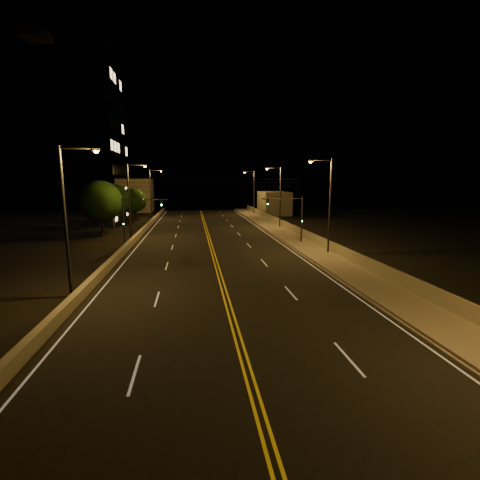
{
  "coord_description": "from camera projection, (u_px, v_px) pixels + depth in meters",
  "views": [
    {
      "loc": [
        -2.05,
        -11.71,
        7.62
      ],
      "look_at": [
        2.0,
        18.0,
        2.5
      ],
      "focal_mm": 26.0,
      "sensor_mm": 36.0,
      "label": 1
    }
  ],
  "objects": [
    {
      "name": "streetlight_4",
      "position": [
        69.0,
        213.0,
        22.27
      ],
      "size": [
        2.55,
        0.28,
        9.78
      ],
      "color": "#2D2D33",
      "rests_on": "ground"
    },
    {
      "name": "streetlight_3",
      "position": [
        253.0,
        190.0,
        78.32
      ],
      "size": [
        2.55,
        0.28,
        9.78
      ],
      "color": "#2D2D33",
      "rests_on": "ground"
    },
    {
      "name": "parapet_wall",
      "position": [
        343.0,
        251.0,
        34.05
      ],
      "size": [
        0.3,
        120.0,
        1.0
      ],
      "primitive_type": "cube",
      "color": "gray",
      "rests_on": "sidewalk"
    },
    {
      "name": "parapet_rail",
      "position": [
        343.0,
        246.0,
        33.96
      ],
      "size": [
        0.06,
        120.0,
        0.06
      ],
      "primitive_type": "cylinder",
      "rotation": [
        1.57,
        0.0,
        0.0
      ],
      "color": "black",
      "rests_on": "parapet_wall"
    },
    {
      "name": "curb",
      "position": [
        308.0,
        260.0,
        33.7
      ],
      "size": [
        0.14,
        120.0,
        0.15
      ],
      "primitive_type": "cube",
      "color": "slate",
      "rests_on": "ground"
    },
    {
      "name": "distant_building_left",
      "position": [
        136.0,
        195.0,
        86.12
      ],
      "size": [
        8.0,
        8.0,
        8.14
      ],
      "primitive_type": "cube",
      "color": "gray",
      "rests_on": "ground"
    },
    {
      "name": "traffic_signal_right",
      "position": [
        294.0,
        214.0,
        41.71
      ],
      "size": [
        5.11,
        0.31,
        5.72
      ],
      "color": "#2D2D33",
      "rests_on": "ground"
    },
    {
      "name": "tree_2",
      "position": [
        131.0,
        201.0,
        64.04
      ],
      "size": [
        4.63,
        4.63,
        6.27
      ],
      "color": "black",
      "rests_on": "ground"
    },
    {
      "name": "distant_building_right",
      "position": [
        274.0,
        203.0,
        79.71
      ],
      "size": [
        6.0,
        10.0,
        5.16
      ],
      "primitive_type": "cube",
      "color": "gray",
      "rests_on": "ground"
    },
    {
      "name": "overhead_wires",
      "position": [
        210.0,
        183.0,
        40.56
      ],
      "size": [
        22.0,
        0.03,
        0.83
      ],
      "color": "black"
    },
    {
      "name": "ground",
      "position": [
        252.0,
        387.0,
        12.99
      ],
      "size": [
        160.0,
        160.0,
        0.0
      ],
      "primitive_type": "plane",
      "color": "black",
      "rests_on": "ground"
    },
    {
      "name": "sidewalk",
      "position": [
        326.0,
        258.0,
        33.94
      ],
      "size": [
        3.6,
        120.0,
        0.3
      ],
      "primitive_type": "cube",
      "color": "slate",
      "rests_on": "ground"
    },
    {
      "name": "lane_markings",
      "position": [
        216.0,
        263.0,
        32.45
      ],
      "size": [
        17.32,
        116.0,
        0.0
      ],
      "color": "silver",
      "rests_on": "road"
    },
    {
      "name": "jersey_barrier",
      "position": [
        111.0,
        263.0,
        31.21
      ],
      "size": [
        0.45,
        120.0,
        0.74
      ],
      "primitive_type": "cube",
      "color": "gray",
      "rests_on": "ground"
    },
    {
      "name": "building_tower",
      "position": [
        44.0,
        136.0,
        57.68
      ],
      "size": [
        24.0,
        15.0,
        31.05
      ],
      "color": "gray",
      "rests_on": "ground"
    },
    {
      "name": "streetlight_1",
      "position": [
        328.0,
        201.0,
        35.19
      ],
      "size": [
        2.55,
        0.28,
        9.78
      ],
      "color": "#2D2D33",
      "rests_on": "ground"
    },
    {
      "name": "road",
      "position": [
        216.0,
        263.0,
        32.52
      ],
      "size": [
        18.0,
        120.0,
        0.02
      ],
      "primitive_type": "cube",
      "color": "black",
      "rests_on": "ground"
    },
    {
      "name": "streetlight_5",
      "position": [
        131.0,
        197.0,
        44.89
      ],
      "size": [
        2.55,
        0.28,
        9.78
      ],
      "color": "#2D2D33",
      "rests_on": "ground"
    },
    {
      "name": "traffic_signal_left",
      "position": [
        133.0,
        216.0,
        39.22
      ],
      "size": [
        5.11,
        0.31,
        5.72
      ],
      "color": "#2D2D33",
      "rests_on": "ground"
    },
    {
      "name": "tree_0",
      "position": [
        101.0,
        202.0,
        47.3
      ],
      "size": [
        5.66,
        5.66,
        7.67
      ],
      "color": "black",
      "rests_on": "ground"
    },
    {
      "name": "streetlight_6",
      "position": [
        152.0,
        191.0,
        68.08
      ],
      "size": [
        2.55,
        0.28,
        9.78
      ],
      "color": "#2D2D33",
      "rests_on": "ground"
    },
    {
      "name": "streetlight_2",
      "position": [
        279.0,
        194.0,
        55.06
      ],
      "size": [
        2.55,
        0.28,
        9.78
      ],
      "color": "#2D2D33",
      "rests_on": "ground"
    },
    {
      "name": "tree_1",
      "position": [
        112.0,
        200.0,
        55.05
      ],
      "size": [
        5.35,
        5.35,
        7.25
      ],
      "color": "black",
      "rests_on": "ground"
    },
    {
      "name": "tree_3",
      "position": [
        135.0,
        200.0,
        67.54
      ],
      "size": [
        4.58,
        4.58,
        6.2
      ],
      "color": "black",
      "rests_on": "ground"
    }
  ]
}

